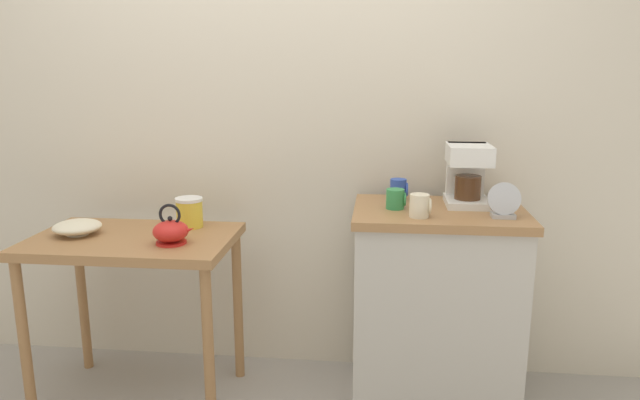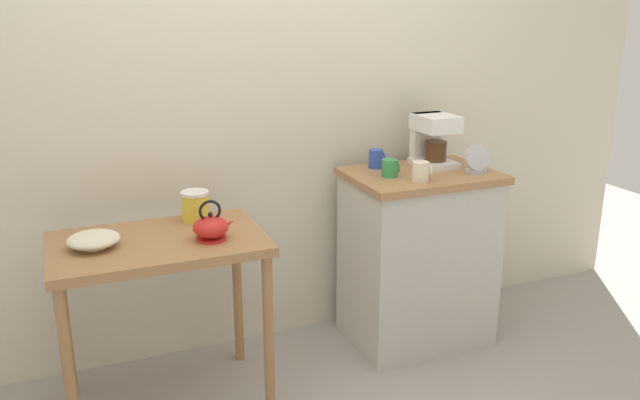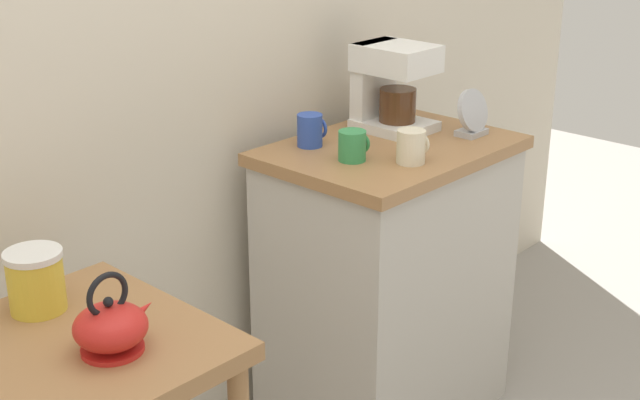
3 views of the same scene
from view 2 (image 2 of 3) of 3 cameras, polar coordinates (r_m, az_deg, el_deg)
The scene contains 12 objects.
ground_plane at distance 3.24m, azimuth -3.03°, elevation -14.69°, with size 8.00×8.00×0.00m, color gray.
back_wall at distance 3.22m, azimuth -4.37°, elevation 11.59°, with size 4.40×0.10×2.80m, color beige.
wooden_table at distance 2.79m, azimuth -13.84°, elevation -5.41°, with size 0.86×0.56×0.77m.
kitchen_counter at distance 3.38m, azimuth 8.49°, elevation -4.92°, with size 0.71×0.52×0.90m.
bowl_stoneware at distance 2.72m, azimuth -19.11°, elevation -3.28°, with size 0.20×0.20×0.06m.
teakettle at distance 2.69m, azimuth -9.44°, elevation -2.33°, with size 0.18×0.15×0.17m.
canister_enamel at distance 2.92m, azimuth -10.80°, elevation -0.52°, with size 0.12×0.12×0.13m.
coffee_maker at distance 3.36m, azimuth 9.79°, elevation 5.37°, with size 0.18×0.22×0.26m.
mug_blue at distance 3.28m, azimuth 4.93°, elevation 3.60°, with size 0.08×0.07×0.09m.
mug_tall_green at distance 3.13m, azimuth 6.12°, elevation 2.79°, with size 0.08×0.08×0.08m.
mug_small_cream at distance 3.06m, azimuth 8.78°, elevation 2.47°, with size 0.08×0.08×0.09m.
table_clock at distance 3.26m, azimuth 13.50°, elevation 3.33°, with size 0.13×0.06×0.14m.
Camera 2 is at (-0.90, -2.61, 1.70)m, focal length 36.76 mm.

